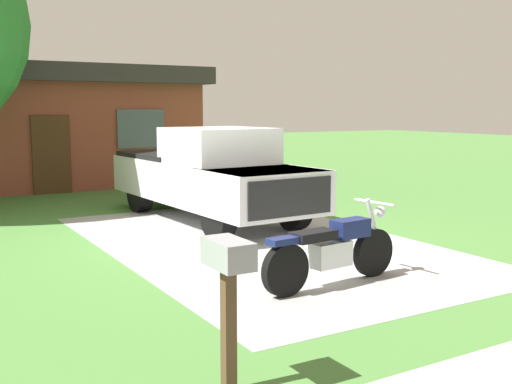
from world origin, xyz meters
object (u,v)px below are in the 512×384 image
at_px(pickup_truck, 208,173).
at_px(motorcycle, 333,250).
at_px(mailbox, 228,275).
at_px(neighbor_house, 32,125).

bearing_deg(pickup_truck, motorcycle, -97.99).
distance_m(mailbox, neighbor_house, 15.30).
bearing_deg(mailbox, pickup_truck, 65.19).
bearing_deg(neighbor_house, mailbox, -95.10).
height_order(mailbox, neighbor_house, neighbor_house).
height_order(motorcycle, pickup_truck, pickup_truck).
xyz_separation_m(pickup_truck, neighbor_house, (-1.93, 8.10, 0.84)).
distance_m(motorcycle, neighbor_house, 13.35).
bearing_deg(motorcycle, neighbor_house, 95.23).
height_order(pickup_truck, neighbor_house, neighbor_house).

